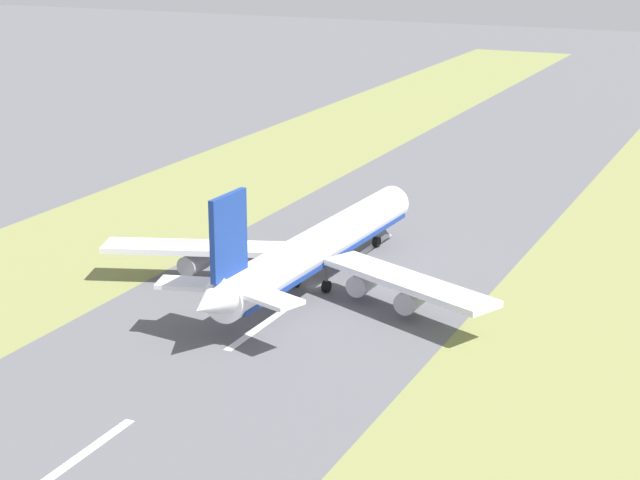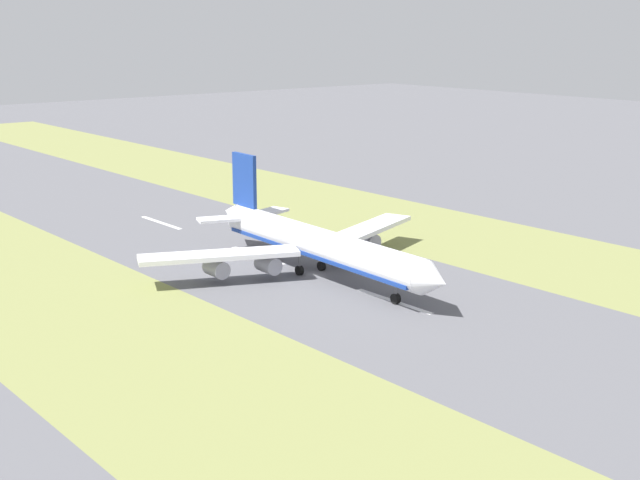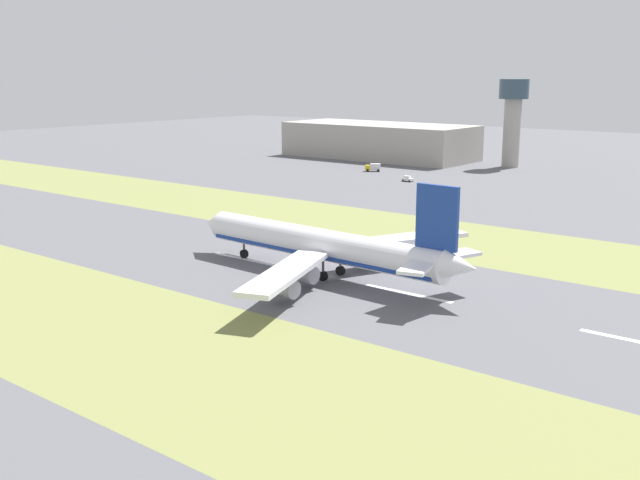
{
  "view_description": "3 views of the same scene",
  "coord_description": "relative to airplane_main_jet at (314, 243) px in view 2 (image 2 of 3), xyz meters",
  "views": [
    {
      "loc": [
        64.83,
        -139.58,
        54.33
      ],
      "look_at": [
        -0.06,
        1.21,
        7.0
      ],
      "focal_mm": 60.0,
      "sensor_mm": 36.0,
      "label": 1
    },
    {
      "loc": [
        101.78,
        125.9,
        46.06
      ],
      "look_at": [
        -0.06,
        1.21,
        7.0
      ],
      "focal_mm": 50.0,
      "sensor_mm": 36.0,
      "label": 2
    },
    {
      "loc": [
        -110.06,
        -86.12,
        38.48
      ],
      "look_at": [
        -0.06,
        1.21,
        7.0
      ],
      "focal_mm": 42.0,
      "sensor_mm": 36.0,
      "label": 3
    }
  ],
  "objects": [
    {
      "name": "centreline_dash_mid",
      "position": [
        0.13,
        -18.1,
        -6.01
      ],
      "size": [
        1.2,
        18.0,
        0.01
      ],
      "primitive_type": "cube",
      "color": "silver",
      "rests_on": "ground"
    },
    {
      "name": "airplane_main_jet",
      "position": [
        0.0,
        0.0,
        0.0
      ],
      "size": [
        64.09,
        67.16,
        20.2
      ],
      "color": "white",
      "rests_on": "ground"
    },
    {
      "name": "ground_plane",
      "position": [
        0.13,
        0.69,
        -6.02
      ],
      "size": [
        800.0,
        800.0,
        0.0
      ],
      "primitive_type": "plane",
      "color": "#56565B"
    },
    {
      "name": "grass_median_east",
      "position": [
        45.13,
        0.69,
        -6.02
      ],
      "size": [
        40.0,
        600.0,
        0.01
      ],
      "primitive_type": "cube",
      "color": "olive",
      "rests_on": "ground"
    },
    {
      "name": "centreline_dash_near",
      "position": [
        0.13,
        -58.1,
        -6.01
      ],
      "size": [
        1.2,
        18.0,
        0.01
      ],
      "primitive_type": "cube",
      "color": "silver",
      "rests_on": "ground"
    },
    {
      "name": "grass_median_west",
      "position": [
        -44.87,
        0.69,
        -6.02
      ],
      "size": [
        40.0,
        600.0,
        0.01
      ],
      "primitive_type": "cube",
      "color": "olive",
      "rests_on": "ground"
    },
    {
      "name": "centreline_dash_far",
      "position": [
        0.13,
        21.9,
        -6.01
      ],
      "size": [
        1.2,
        18.0,
        0.01
      ],
      "primitive_type": "cube",
      "color": "silver",
      "rests_on": "ground"
    }
  ]
}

